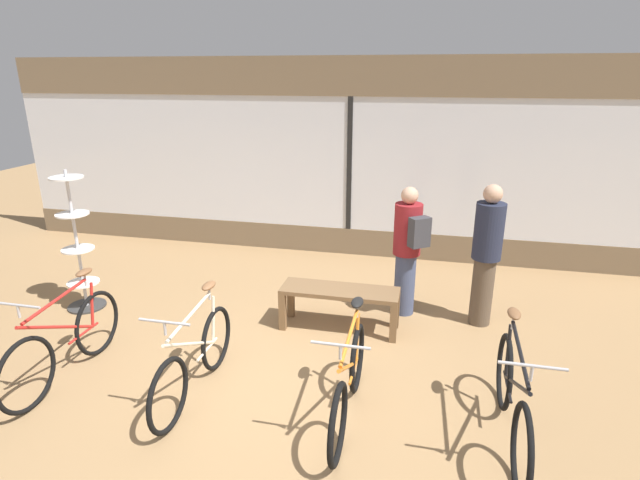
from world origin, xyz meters
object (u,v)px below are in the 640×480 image
(customer_near_rack, at_px, (486,253))
(customer_by_window, at_px, (408,248))
(bicycle_far_right, at_px, (512,401))
(bicycle_right, at_px, (349,383))
(display_bench, at_px, (340,296))
(accessory_rack, at_px, (79,254))
(bicycle_left, at_px, (195,359))
(bicycle_far_left, at_px, (66,342))

(customer_near_rack, bearing_deg, customer_by_window, 176.05)
(bicycle_far_right, xyz_separation_m, customer_by_window, (-1.01, 2.19, 0.50))
(bicycle_right, bearing_deg, display_bench, 103.46)
(bicycle_far_right, distance_m, customer_by_window, 2.46)
(customer_by_window, bearing_deg, accessory_rack, -169.55)
(bicycle_right, bearing_deg, bicycle_left, 178.23)
(bicycle_right, bearing_deg, accessory_rack, 158.92)
(accessory_rack, bearing_deg, bicycle_left, -31.66)
(bicycle_left, xyz_separation_m, customer_near_rack, (2.76, 2.10, 0.55))
(display_bench, bearing_deg, bicycle_far_right, -42.50)
(bicycle_left, xyz_separation_m, accessory_rack, (-2.28, 1.40, 0.38))
(bicycle_left, relative_size, bicycle_right, 1.01)
(customer_near_rack, bearing_deg, bicycle_left, -142.75)
(accessory_rack, xyz_separation_m, customer_by_window, (4.11, 0.76, 0.14))
(bicycle_far_left, height_order, customer_by_window, customer_by_window)
(accessory_rack, distance_m, display_bench, 3.39)
(bicycle_right, bearing_deg, customer_near_rack, 59.26)
(accessory_rack, xyz_separation_m, display_bench, (3.37, 0.17, -0.33))
(bicycle_far_right, bearing_deg, accessory_rack, 164.42)
(bicycle_right, distance_m, bicycle_far_right, 1.36)
(bicycle_right, relative_size, display_bench, 1.17)
(bicycle_far_right, xyz_separation_m, accessory_rack, (-5.12, 1.43, 0.36))
(display_bench, bearing_deg, bicycle_right, -76.54)
(bicycle_right, xyz_separation_m, accessory_rack, (-3.76, 1.45, 0.38))
(accessory_rack, relative_size, customer_by_window, 1.11)
(customer_by_window, bearing_deg, display_bench, -141.62)
(bicycle_right, relative_size, customer_by_window, 0.99)
(bicycle_far_right, bearing_deg, display_bench, 137.50)
(bicycle_left, xyz_separation_m, bicycle_far_right, (2.84, -0.02, 0.01))
(bicycle_far_right, height_order, accessory_rack, accessory_rack)
(bicycle_right, relative_size, customer_near_rack, 0.94)
(display_bench, xyz_separation_m, customer_by_window, (0.74, 0.59, 0.47))
(customer_near_rack, bearing_deg, accessory_rack, -172.14)
(bicycle_far_left, height_order, customer_near_rack, customer_near_rack)
(customer_by_window, bearing_deg, bicycle_left, -130.32)
(bicycle_left, bearing_deg, bicycle_far_left, -178.76)
(bicycle_far_right, bearing_deg, customer_by_window, 114.75)
(display_bench, bearing_deg, bicycle_far_left, -147.10)
(display_bench, height_order, customer_by_window, customer_by_window)
(bicycle_far_right, distance_m, accessory_rack, 5.33)
(bicycle_right, xyz_separation_m, customer_by_window, (0.35, 2.21, 0.52))
(bicycle_left, bearing_deg, customer_near_rack, 37.25)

